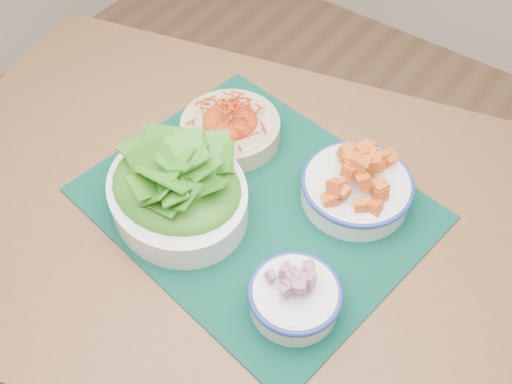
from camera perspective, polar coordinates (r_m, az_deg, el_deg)
table at (r=1.10m, az=-1.83°, el=-4.69°), size 1.42×1.13×0.75m
placemat at (r=1.03m, az=0.00°, el=-1.12°), size 0.62×0.53×0.00m
carrot_bowl at (r=1.11m, az=-2.59°, el=6.71°), size 0.22×0.22×0.08m
squash_bowl at (r=1.01m, az=10.12°, el=1.01°), size 0.21×0.21×0.10m
lettuce_bowl at (r=0.99m, az=-7.93°, el=0.50°), size 0.34×0.32×0.12m
onion_bowl at (r=0.89m, az=3.91°, el=-10.19°), size 0.18×0.18×0.07m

